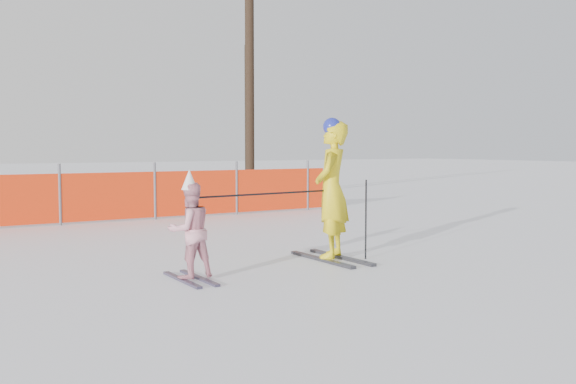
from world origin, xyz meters
name	(u,v)px	position (x,y,z in m)	size (l,w,h in m)	color
ground	(309,275)	(0.00, 0.00, 0.00)	(120.00, 120.00, 0.00)	white
adult	(332,189)	(0.85, 0.72, 1.00)	(0.82, 1.46, 1.99)	black
child	(190,230)	(-1.38, 0.48, 0.60)	(0.58, 1.04, 1.32)	black
ski_poles	(304,204)	(0.30, 0.57, 0.83)	(2.57, 0.24, 1.12)	black
safety_fence	(18,200)	(-2.28, 6.86, 0.56)	(14.49, 0.06, 1.25)	#595960
tree_trunks	(249,106)	(5.25, 11.31, 2.88)	(0.66, 1.10, 6.27)	black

